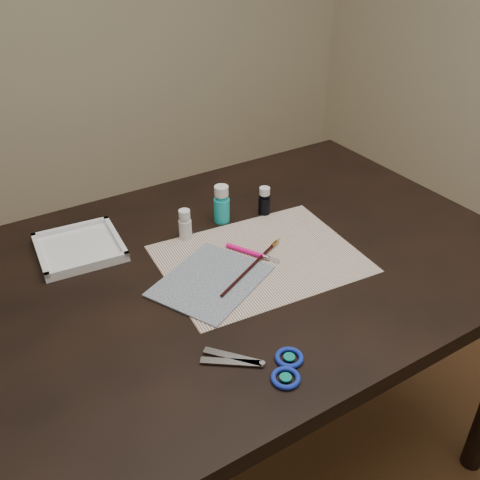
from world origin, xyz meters
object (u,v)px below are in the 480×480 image
paint_bottle_white (185,224)px  palette_tray (79,247)px  paper (260,259)px  scissors (252,365)px  paint_bottle_navy (264,201)px  paint_bottle_cyan (222,204)px  canvas (211,281)px

paint_bottle_white → palette_tray: size_ratio=0.41×
paper → scissors: scissors is taller
palette_tray → paint_bottle_navy: bearing=-9.9°
scissors → palette_tray: size_ratio=1.08×
paint_bottle_cyan → scissors: paint_bottle_cyan is taller
paint_bottle_cyan → paint_bottle_navy: bearing=-13.1°
canvas → paint_bottle_navy: size_ratio=3.09×
scissors → canvas: bearing=-66.7°
paint_bottle_white → scissors: paint_bottle_white is taller
canvas → palette_tray: 0.34m
paper → paint_bottle_cyan: bearing=86.4°
palette_tray → canvas: bearing=-52.9°
paint_bottle_cyan → paint_bottle_white: bearing=-168.5°
paper → canvas: size_ratio=1.89×
paper → paint_bottle_white: 0.21m
paper → palette_tray: (-0.35, 0.25, 0.01)m
canvas → palette_tray: size_ratio=1.25×
paint_bottle_navy → canvas: bearing=-144.9°
scissors → palette_tray: palette_tray is taller
canvas → paint_bottle_navy: bearing=35.1°
canvas → paint_bottle_navy: 0.33m
canvas → paint_bottle_white: 0.20m
paper → palette_tray: 0.43m
canvas → paper: bearing=7.0°
canvas → scissors: 0.27m
paint_bottle_white → paint_bottle_navy: size_ratio=1.01×
paint_bottle_cyan → palette_tray: paint_bottle_cyan is taller
paint_bottle_white → paint_bottle_cyan: (0.12, 0.02, 0.01)m
canvas → scissors: bearing=-103.2°
paper → palette_tray: palette_tray is taller
paint_bottle_cyan → paper: bearing=-93.6°
canvas → paint_bottle_white: paint_bottle_white is taller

